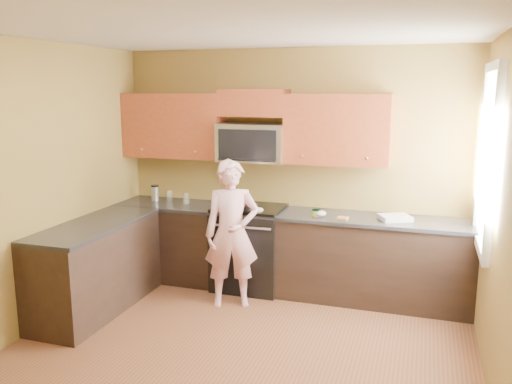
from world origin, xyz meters
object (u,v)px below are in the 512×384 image
at_px(butter_tub, 317,216).
at_px(travel_mug, 155,201).
at_px(microwave, 253,161).
at_px(woman, 232,234).
at_px(stove, 249,247).
at_px(frying_pan, 247,209).

distance_m(butter_tub, travel_mug, 2.02).
height_order(microwave, travel_mug, microwave).
xyz_separation_m(microwave, travel_mug, (-1.23, -0.04, -0.53)).
xyz_separation_m(microwave, woman, (-0.02, -0.65, -0.68)).
relative_size(butter_tub, travel_mug, 0.59).
height_order(butter_tub, travel_mug, travel_mug).
distance_m(woman, butter_tub, 0.93).
xyz_separation_m(stove, frying_pan, (0.01, -0.13, 0.47)).
relative_size(frying_pan, travel_mug, 2.26).
relative_size(microwave, travel_mug, 3.94).
height_order(frying_pan, butter_tub, frying_pan).
bearing_deg(travel_mug, woman, -26.59).
distance_m(frying_pan, travel_mug, 1.26).
height_order(woman, frying_pan, woman).
bearing_deg(butter_tub, woman, -150.71).
relative_size(stove, butter_tub, 8.27).
relative_size(stove, travel_mug, 4.92).
height_order(stove, travel_mug, travel_mug).
xyz_separation_m(stove, woman, (-0.02, -0.53, 0.30)).
bearing_deg(woman, frying_pan, 63.77).
bearing_deg(woman, butter_tub, 7.31).
height_order(microwave, woman, microwave).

